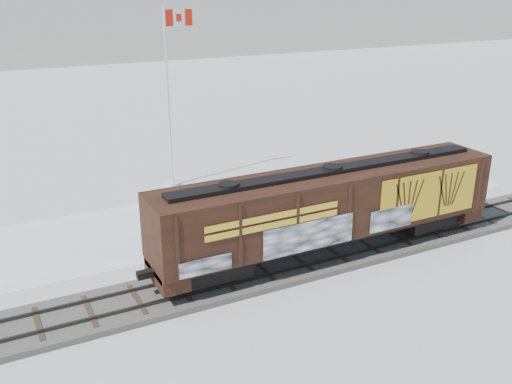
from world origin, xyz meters
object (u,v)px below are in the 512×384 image
flagpole (171,123)px  car_white (282,192)px  hopper_railcar (331,205)px  car_silver (187,213)px  car_dark (277,205)px

flagpole → car_white: 8.72m
hopper_railcar → car_silver: size_ratio=4.18×
hopper_railcar → car_dark: hopper_railcar is taller
flagpole → car_dark: size_ratio=2.18×
hopper_railcar → car_dark: 5.99m
flagpole → car_white: size_ratio=2.29×
hopper_railcar → car_silver: hopper_railcar is taller
hopper_railcar → flagpole: 14.28m
hopper_railcar → car_white: (1.46, 7.28, -1.96)m
hopper_railcar → car_dark: bearing=87.8°
hopper_railcar → car_white: hopper_railcar is taller
hopper_railcar → car_silver: bearing=124.3°
flagpole → car_dark: flagpole is taller
hopper_railcar → car_dark: size_ratio=3.37×
car_silver → car_white: bearing=-88.2°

